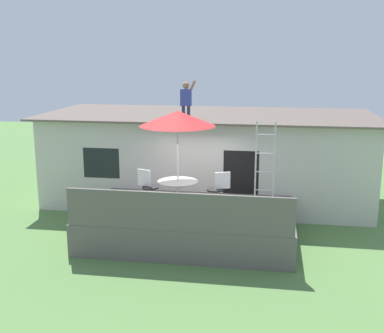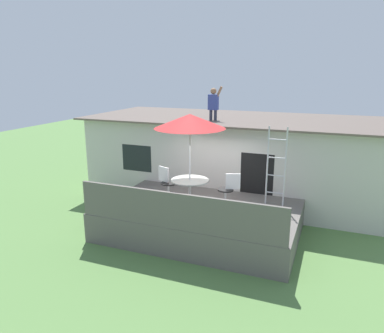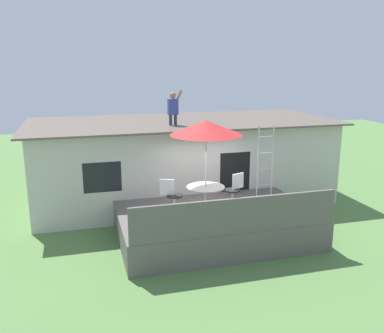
{
  "view_description": "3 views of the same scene",
  "coord_description": "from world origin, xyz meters",
  "px_view_note": "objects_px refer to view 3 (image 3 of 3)",
  "views": [
    {
      "loc": [
        1.99,
        -11.92,
        4.72
      ],
      "look_at": [
        -0.01,
        0.42,
        1.82
      ],
      "focal_mm": 45.88,
      "sensor_mm": 36.0,
      "label": 1
    },
    {
      "loc": [
        3.3,
        -8.95,
        4.44
      ],
      "look_at": [
        -0.48,
        0.55,
        1.75
      ],
      "focal_mm": 34.26,
      "sensor_mm": 36.0,
      "label": 2
    },
    {
      "loc": [
        -3.55,
        -10.39,
        4.83
      ],
      "look_at": [
        -0.35,
        1.11,
        1.82
      ],
      "focal_mm": 39.19,
      "sensor_mm": 36.0,
      "label": 3
    }
  ],
  "objects_px": {
    "patio_umbrella": "(206,128)",
    "person_figure": "(173,106)",
    "patio_table": "(206,192)",
    "patio_chair_right": "(234,190)",
    "step_ladder": "(265,161)",
    "patio_chair_left": "(172,196)"
  },
  "relations": [
    {
      "from": "patio_umbrella",
      "to": "person_figure",
      "type": "distance_m",
      "value": 2.74
    },
    {
      "from": "patio_table",
      "to": "patio_umbrella",
      "type": "height_order",
      "value": "patio_umbrella"
    },
    {
      "from": "patio_umbrella",
      "to": "patio_chair_right",
      "type": "height_order",
      "value": "patio_umbrella"
    },
    {
      "from": "patio_table",
      "to": "step_ladder",
      "type": "relative_size",
      "value": 0.47
    },
    {
      "from": "patio_table",
      "to": "patio_chair_right",
      "type": "xyz_separation_m",
      "value": [
        0.98,
        0.38,
        -0.13
      ]
    },
    {
      "from": "patio_table",
      "to": "patio_chair_right",
      "type": "distance_m",
      "value": 1.06
    },
    {
      "from": "person_figure",
      "to": "patio_table",
      "type": "bearing_deg",
      "value": -84.74
    },
    {
      "from": "patio_chair_left",
      "to": "patio_chair_right",
      "type": "height_order",
      "value": "same"
    },
    {
      "from": "patio_chair_left",
      "to": "person_figure",
      "type": "bearing_deg",
      "value": 96.46
    },
    {
      "from": "patio_umbrella",
      "to": "patio_chair_left",
      "type": "distance_m",
      "value": 2.1
    },
    {
      "from": "patio_umbrella",
      "to": "step_ladder",
      "type": "distance_m",
      "value": 2.66
    },
    {
      "from": "step_ladder",
      "to": "patio_chair_left",
      "type": "bearing_deg",
      "value": -169.09
    },
    {
      "from": "patio_chair_right",
      "to": "patio_chair_left",
      "type": "bearing_deg",
      "value": -19.5
    },
    {
      "from": "patio_chair_left",
      "to": "patio_table",
      "type": "bearing_deg",
      "value": 0.0
    },
    {
      "from": "patio_table",
      "to": "person_figure",
      "type": "distance_m",
      "value": 3.41
    },
    {
      "from": "patio_umbrella",
      "to": "patio_chair_left",
      "type": "relative_size",
      "value": 2.76
    },
    {
      "from": "step_ladder",
      "to": "person_figure",
      "type": "bearing_deg",
      "value": 143.39
    },
    {
      "from": "person_figure",
      "to": "step_ladder",
      "type": "bearing_deg",
      "value": -36.61
    },
    {
      "from": "person_figure",
      "to": "patio_chair_right",
      "type": "distance_m",
      "value": 3.43
    },
    {
      "from": "patio_table",
      "to": "patio_chair_left",
      "type": "relative_size",
      "value": 1.13
    },
    {
      "from": "patio_table",
      "to": "patio_umbrella",
      "type": "bearing_deg",
      "value": 90.0
    },
    {
      "from": "step_ladder",
      "to": "person_figure",
      "type": "relative_size",
      "value": 1.98
    }
  ]
}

